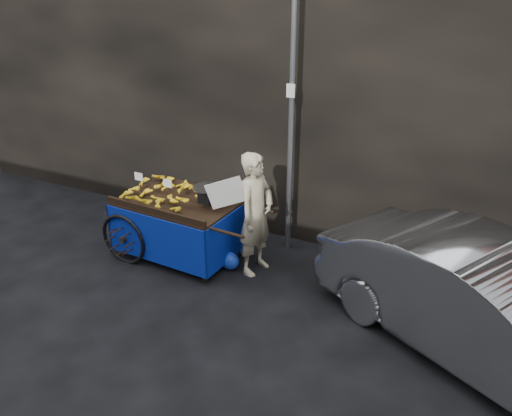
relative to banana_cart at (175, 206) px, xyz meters
The scene contains 7 objects.
ground 1.40m from the banana_cart, 19.37° to the right, with size 80.00×80.00×0.00m, color black.
building_wall 3.18m from the banana_cart, 56.05° to the left, with size 13.50×2.00×5.00m.
street_pole 2.07m from the banana_cart, 33.16° to the left, with size 0.12×0.10×4.00m.
banana_cart is the anchor object (origin of this frame).
vendor 1.26m from the banana_cart, ahead, with size 0.90×0.69×1.74m.
plastic_bag 1.12m from the banana_cart, ahead, with size 0.29×0.23×0.26m, color blue.
parked_car 4.23m from the banana_cart, ahead, with size 1.35×3.88×1.28m, color #B2B6BA.
Camera 1 is at (2.87, -4.92, 3.76)m, focal length 35.00 mm.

